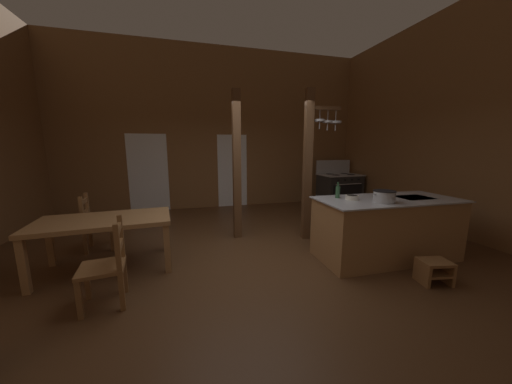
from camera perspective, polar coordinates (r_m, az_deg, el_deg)
The scene contains 16 objects.
ground_plane at distance 4.07m, azimuth -1.19°, elevation -15.66°, with size 9.02×8.32×0.10m, color #4C301C.
wall_back at distance 7.46m, azimuth -8.69°, elevation 13.50°, with size 9.02×0.14×4.37m, color brown.
wall_right at distance 6.22m, azimuth 40.51°, elevation 12.00°, with size 0.14×8.32×4.37m, color brown.
glazed_door_back_left at distance 7.41m, azimuth -22.76°, elevation 3.89°, with size 1.00×0.01×2.05m, color white.
glazed_panel_back_right at distance 7.46m, azimuth -5.25°, elevation 4.66°, with size 0.84×0.01×2.05m, color white.
kitchen_island at distance 4.50m, azimuth 26.83°, elevation -7.20°, with size 2.18×1.00×0.94m.
stove_range at distance 7.88m, azimuth 17.96°, elevation 0.52°, with size 1.17×0.86×1.32m.
support_post_with_pot_rack at distance 4.80m, azimuth 11.84°, elevation 6.87°, with size 0.68×0.26×2.72m.
support_post_center at distance 4.77m, azimuth -4.28°, elevation 5.71°, with size 0.14×0.14×2.72m.
step_stool at distance 4.08m, azimuth 34.81°, elevation -13.98°, with size 0.41×0.34×0.30m.
dining_table at distance 4.14m, azimuth -30.50°, elevation -6.27°, with size 1.77×1.04×0.74m.
ladderback_chair_near_window at distance 3.31m, azimuth -30.11°, elevation -13.83°, with size 0.49×0.49×0.95m.
ladderback_chair_by_post at distance 5.09m, azimuth -31.99°, elevation -5.92°, with size 0.49×0.49×0.95m.
stockpot_on_counter at distance 4.05m, azimuth 26.56°, elevation -0.91°, with size 0.37×0.30×0.17m.
mixing_bowl_on_counter at distance 4.08m, azimuth 20.52°, elevation -1.14°, with size 0.19×0.19×0.07m.
bottle_tall_on_counter at distance 4.13m, azimuth 17.69°, elevation 0.06°, with size 0.07×0.07×0.25m.
Camera 1 is at (-0.89, -3.56, 1.71)m, focal length 18.03 mm.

